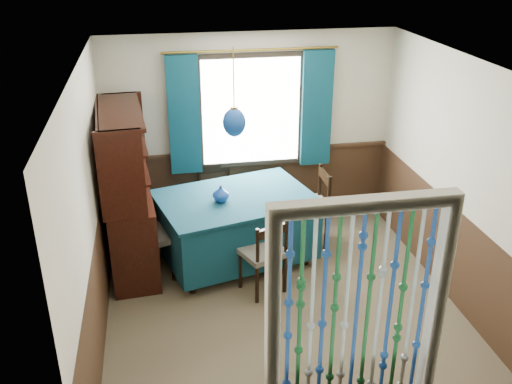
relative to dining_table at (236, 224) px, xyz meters
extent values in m
plane|color=brown|center=(0.33, -1.07, -0.47)|extent=(4.00, 4.00, 0.00)
plane|color=silver|center=(0.33, -1.07, 2.03)|extent=(4.00, 4.00, 0.00)
plane|color=beige|center=(0.33, 0.93, 0.78)|extent=(3.60, 0.00, 3.60)
plane|color=beige|center=(0.33, -3.07, 0.78)|extent=(3.60, 0.00, 3.60)
plane|color=beige|center=(-1.47, -1.07, 0.78)|extent=(0.00, 4.00, 4.00)
plane|color=beige|center=(2.13, -1.07, 0.78)|extent=(0.00, 4.00, 4.00)
plane|color=#352114|center=(0.33, 0.92, 0.03)|extent=(3.60, 0.00, 3.60)
plane|color=#352114|center=(-1.45, -1.07, 0.03)|extent=(0.00, 4.00, 4.00)
plane|color=#352114|center=(2.12, -1.07, 0.03)|extent=(0.00, 4.00, 4.00)
cube|color=black|center=(0.33, 0.88, 1.08)|extent=(1.32, 0.12, 1.42)
cube|color=#0D3543|center=(0.00, 0.00, -0.02)|extent=(1.87, 1.49, 0.68)
cube|color=#0D3543|center=(0.00, 0.00, 0.34)|extent=(1.95, 1.56, 0.03)
cylinder|color=black|center=(-0.57, -0.59, -0.40)|extent=(0.07, 0.07, 0.14)
cylinder|color=black|center=(0.78, -0.25, -0.40)|extent=(0.07, 0.07, 0.14)
cylinder|color=black|center=(-0.78, 0.25, -0.40)|extent=(0.07, 0.07, 0.14)
cylinder|color=black|center=(0.57, 0.59, -0.40)|extent=(0.07, 0.07, 0.14)
cylinder|color=black|center=(0.08, -0.89, -0.25)|extent=(0.04, 0.04, 0.45)
cylinder|color=black|center=(0.41, -0.75, -0.25)|extent=(0.04, 0.04, 0.45)
cylinder|color=black|center=(-0.05, -0.58, -0.25)|extent=(0.04, 0.04, 0.45)
cylinder|color=black|center=(0.28, -0.44, -0.25)|extent=(0.04, 0.04, 0.45)
cube|color=#5B5549|center=(0.18, -0.67, 0.00)|extent=(0.56, 0.55, 0.06)
cube|color=black|center=(0.25, -0.83, 0.33)|extent=(0.36, 0.18, 0.10)
cylinder|color=black|center=(0.09, -0.90, 0.19)|extent=(0.04, 0.04, 0.44)
cylinder|color=black|center=(0.42, -0.76, 0.19)|extent=(0.04, 0.04, 0.44)
cylinder|color=black|center=(0.03, 0.88, -0.24)|extent=(0.05, 0.05, 0.46)
cylinder|color=black|center=(-0.34, 0.85, -0.24)|extent=(0.05, 0.05, 0.46)
cylinder|color=black|center=(0.06, 0.53, -0.24)|extent=(0.05, 0.05, 0.46)
cylinder|color=black|center=(-0.31, 0.50, -0.24)|extent=(0.05, 0.05, 0.46)
cube|color=#5B5549|center=(-0.14, 0.69, 0.02)|extent=(0.49, 0.47, 0.06)
cube|color=black|center=(-0.15, 0.87, 0.36)|extent=(0.39, 0.07, 0.10)
cylinder|color=black|center=(0.03, 0.89, 0.21)|extent=(0.04, 0.04, 0.45)
cylinder|color=black|center=(-0.34, 0.86, 0.21)|extent=(0.04, 0.04, 0.45)
cylinder|color=black|center=(-1.24, -0.09, -0.23)|extent=(0.05, 0.05, 0.48)
cylinder|color=black|center=(-1.10, -0.45, -0.23)|extent=(0.05, 0.05, 0.48)
cylinder|color=black|center=(-0.90, 0.06, -0.23)|extent=(0.05, 0.05, 0.48)
cylinder|color=black|center=(-0.75, -0.31, -0.23)|extent=(0.05, 0.05, 0.48)
cube|color=#5B5549|center=(-1.00, -0.20, 0.04)|extent=(0.60, 0.61, 0.06)
cube|color=black|center=(-1.18, -0.27, 0.39)|extent=(0.19, 0.39, 0.11)
cylinder|color=black|center=(-1.25, -0.09, 0.24)|extent=(0.04, 0.04, 0.47)
cylinder|color=black|center=(-1.10, -0.45, 0.24)|extent=(0.04, 0.04, 0.47)
cylinder|color=black|center=(1.11, 0.05, -0.23)|extent=(0.05, 0.05, 0.49)
cylinder|color=black|center=(1.11, 0.45, -0.23)|extent=(0.05, 0.05, 0.49)
cylinder|color=black|center=(0.74, 0.05, -0.23)|extent=(0.05, 0.05, 0.49)
cylinder|color=black|center=(0.74, 0.45, -0.23)|extent=(0.05, 0.05, 0.49)
cube|color=#5B5549|center=(0.93, 0.25, 0.05)|extent=(0.46, 0.48, 0.07)
cube|color=black|center=(1.12, 0.25, 0.40)|extent=(0.04, 0.42, 0.11)
cylinder|color=black|center=(1.12, 0.05, 0.25)|extent=(0.04, 0.04, 0.48)
cylinder|color=black|center=(1.12, 0.45, 0.25)|extent=(0.04, 0.04, 0.48)
cube|color=black|center=(-1.19, 0.13, -0.01)|extent=(0.60, 1.46, 0.93)
cube|color=black|center=(-1.19, -0.55, 0.93)|extent=(0.45, 0.08, 0.93)
cube|color=black|center=(-1.19, 0.82, 0.93)|extent=(0.45, 0.08, 0.93)
cube|color=black|center=(-1.19, 0.13, 1.37)|extent=(0.55, 1.46, 0.04)
cube|color=black|center=(-1.42, 0.13, 0.93)|extent=(0.14, 1.41, 0.93)
cube|color=black|center=(-1.16, 0.13, 0.79)|extent=(0.50, 1.37, 0.02)
cube|color=black|center=(-1.16, 0.13, 1.10)|extent=(0.50, 1.37, 0.02)
cylinder|color=olive|center=(0.00, 0.00, 1.63)|extent=(0.01, 0.01, 0.80)
ellipsoid|color=navy|center=(0.00, 0.00, 1.23)|extent=(0.25, 0.25, 0.31)
cylinder|color=olive|center=(0.00, 0.00, 1.39)|extent=(0.08, 0.08, 0.03)
imported|color=navy|center=(-0.18, -0.08, 0.44)|extent=(0.17, 0.17, 0.17)
imported|color=beige|center=(-1.14, -0.19, 0.83)|extent=(0.26, 0.26, 0.05)
imported|color=beige|center=(-1.14, 0.51, 0.55)|extent=(0.21, 0.21, 0.19)
camera|label=1|loc=(-0.81, -5.78, 3.09)|focal=40.00mm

